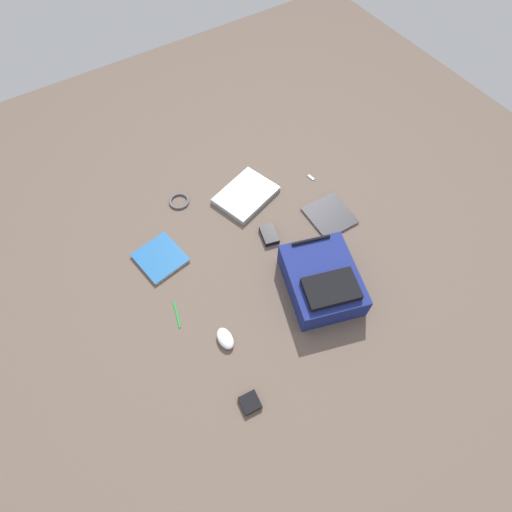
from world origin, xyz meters
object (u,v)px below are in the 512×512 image
backpack (322,281)px  book_blue (329,216)px  cable_coil (179,201)px  power_brick (269,235)px  usb_stick (311,177)px  pen_black (177,314)px  earbud_pouch (250,403)px  computer_mouse (225,339)px  laptop (246,195)px  book_comic (160,258)px

backpack → book_blue: bearing=46.4°
backpack → cable_coil: bearing=112.0°
power_brick → usb_stick: 0.47m
pen_black → earbud_pouch: 0.52m
earbud_pouch → usb_stick: size_ratio=1.65×
computer_mouse → usb_stick: size_ratio=2.34×
computer_mouse → earbud_pouch: (-0.05, -0.29, -0.01)m
pen_black → backpack: bearing=-20.8°
usb_stick → book_blue: bearing=-106.4°
earbud_pouch → usb_stick: (0.95, 0.86, -0.01)m
laptop → pen_black: size_ratio=2.71×
power_brick → book_blue: bearing=-10.8°
earbud_pouch → usb_stick: 1.28m
pen_black → computer_mouse: bearing=-60.4°
usb_stick → power_brick: bearing=-154.0°
laptop → book_blue: 0.47m
backpack → usb_stick: size_ratio=10.16×
backpack → earbud_pouch: (-0.57, -0.27, -0.06)m
computer_mouse → power_brick: computer_mouse is taller
computer_mouse → cable_coil: (0.18, 0.82, -0.01)m
backpack → book_comic: 0.81m
computer_mouse → laptop: bearing=55.0°
cable_coil → pen_black: cable_coil is taller
book_comic → usb_stick: size_ratio=5.49×
computer_mouse → pen_black: computer_mouse is taller
backpack → power_brick: size_ratio=4.01×
book_blue → earbud_pouch: (-0.87, -0.59, 0.01)m
power_brick → pen_black: power_brick is taller
book_comic → book_blue: size_ratio=1.05×
backpack → usb_stick: backpack is taller
cable_coil → earbud_pouch: (-0.23, -1.11, 0.01)m
book_blue → computer_mouse: (-0.82, -0.30, 0.01)m
book_comic → power_brick: bearing=-18.6°
book_comic → computer_mouse: size_ratio=2.35×
earbud_pouch → book_blue: bearing=33.9°
power_brick → earbud_pouch: size_ratio=1.53×
earbud_pouch → power_brick: bearing=51.1°
backpack → cable_coil: backpack is taller
laptop → cable_coil: (-0.33, 0.17, -0.01)m
backpack → power_brick: 0.39m
cable_coil → usb_stick: bearing=-19.0°
book_blue → power_brick: power_brick is taller
earbud_pouch → cable_coil: bearing=78.1°
pen_black → usb_stick: size_ratio=2.97×
book_comic → pen_black: size_ratio=1.85×
computer_mouse → power_brick: (0.47, 0.36, -0.00)m
backpack → earbud_pouch: bearing=-154.6°
backpack → laptop: 0.67m
book_blue → power_brick: (-0.34, 0.07, 0.01)m
backpack → earbud_pouch: backpack is taller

